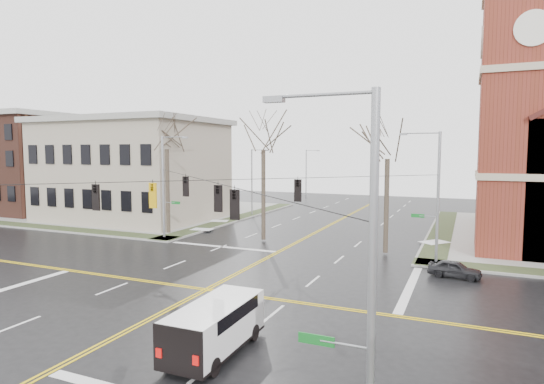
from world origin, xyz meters
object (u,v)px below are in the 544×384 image
at_px(signal_pole_nw, 165,184).
at_px(tree_nw_far, 167,144).
at_px(signal_pole_se, 364,277).
at_px(streetlight_north_b, 307,172).
at_px(tree_ne, 388,153).
at_px(cargo_van, 218,322).
at_px(parked_car_a, 455,269).
at_px(tree_nw_near, 263,144).
at_px(streetlight_north_a, 253,179).
at_px(signal_pole_ne, 435,193).

relative_size(signal_pole_nw, tree_nw_far, 0.76).
distance_m(signal_pole_nw, signal_pole_se, 32.28).
bearing_deg(streetlight_north_b, signal_pole_nw, -91.05).
height_order(streetlight_north_b, tree_ne, tree_ne).
height_order(streetlight_north_b, cargo_van, streetlight_north_b).
bearing_deg(streetlight_north_b, cargo_van, -74.38).
relative_size(streetlight_north_b, tree_nw_far, 0.68).
relative_size(parked_car_a, tree_nw_near, 0.27).
distance_m(signal_pole_se, streetlight_north_a, 45.20).
height_order(signal_pole_nw, cargo_van, signal_pole_nw).
height_order(signal_pole_ne, streetlight_north_b, signal_pole_ne).
bearing_deg(tree_nw_far, signal_pole_se, -46.39).
relative_size(streetlight_north_a, tree_ne, 0.75).
relative_size(signal_pole_se, tree_nw_far, 0.76).
xyz_separation_m(streetlight_north_a, cargo_van, (15.27, -34.62, -3.33)).
height_order(signal_pole_ne, streetlight_north_a, signal_pole_ne).
height_order(signal_pole_ne, cargo_van, signal_pole_ne).
bearing_deg(tree_ne, streetlight_north_b, 117.79).
relative_size(signal_pole_nw, tree_nw_near, 0.77).
distance_m(tree_nw_near, tree_ne, 10.72).
height_order(signal_pole_se, streetlight_north_a, signal_pole_se).
distance_m(signal_pole_se, tree_nw_far, 34.75).
xyz_separation_m(streetlight_north_b, tree_nw_far, (-1.87, -34.47, 4.07)).
height_order(tree_nw_near, tree_ne, tree_nw_near).
relative_size(signal_pole_se, tree_ne, 0.85).
bearing_deg(signal_pole_se, signal_pole_nw, 134.55).
relative_size(streetlight_north_b, tree_ne, 0.75).
distance_m(signal_pole_nw, cargo_van, 24.44).
xyz_separation_m(signal_pole_nw, streetlight_north_a, (0.67, 16.50, -0.48)).
distance_m(streetlight_north_b, cargo_van, 56.82).
bearing_deg(streetlight_north_a, tree_nw_near, -60.85).
xyz_separation_m(signal_pole_ne, tree_nw_far, (-23.84, 2.03, 3.59)).
bearing_deg(signal_pole_nw, cargo_van, -48.67).
bearing_deg(tree_nw_near, parked_car_a, -20.22).
bearing_deg(tree_nw_far, tree_ne, -1.42).
bearing_deg(streetlight_north_a, streetlight_north_b, 90.00).
bearing_deg(streetlight_north_a, parked_car_a, -40.07).
xyz_separation_m(tree_nw_near, tree_ne, (10.65, -1.02, -0.75)).
bearing_deg(tree_nw_near, streetlight_north_b, 102.91).
bearing_deg(cargo_van, signal_pole_nw, 130.51).
distance_m(signal_pole_nw, parked_car_a, 24.73).
distance_m(signal_pole_nw, streetlight_north_b, 36.51).
bearing_deg(streetlight_north_a, cargo_van, -66.20).
relative_size(signal_pole_nw, signal_pole_se, 1.00).
bearing_deg(tree_nw_near, cargo_van, -70.08).
bearing_deg(tree_ne, parked_car_a, -43.42).
bearing_deg(signal_pole_ne, tree_nw_far, 175.14).
bearing_deg(signal_pole_se, tree_ne, 98.22).
distance_m(signal_pole_se, tree_ne, 24.93).
xyz_separation_m(signal_pole_ne, signal_pole_nw, (-22.64, 0.00, 0.00)).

